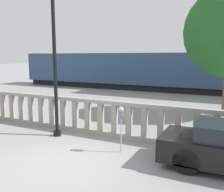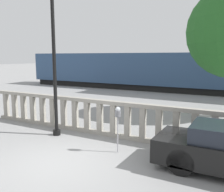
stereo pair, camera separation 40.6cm
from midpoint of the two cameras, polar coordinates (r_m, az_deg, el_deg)
ground_plane at (r=7.63m, az=-10.80°, el=-14.81°), size 160.00×160.00×0.00m
balustrade at (r=9.69m, az=-0.05°, el=-5.08°), size 12.03×0.24×1.40m
lamppost at (r=9.67m, az=-11.93°, el=8.99°), size 0.32×0.32×5.73m
parking_meter at (r=7.89m, az=2.82°, el=-4.43°), size 0.19×0.19×1.50m
train_near at (r=23.49m, az=7.36°, el=5.82°), size 23.52×2.82×3.97m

